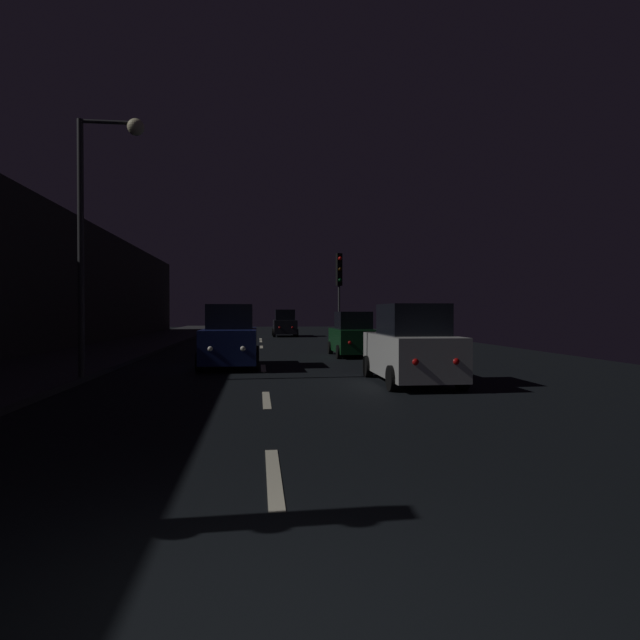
% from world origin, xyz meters
% --- Properties ---
extents(ground, '(26.11, 84.00, 0.02)m').
position_xyz_m(ground, '(0.00, 24.50, -0.01)').
color(ground, black).
extents(sidewalk_left, '(4.40, 84.00, 0.15)m').
position_xyz_m(sidewalk_left, '(-6.85, 24.50, 0.07)').
color(sidewalk_left, '#28282B').
rests_on(sidewalk_left, ground).
extents(building_facade_left, '(0.80, 63.00, 6.66)m').
position_xyz_m(building_facade_left, '(-9.45, 21.00, 3.33)').
color(building_facade_left, '#2D2B28').
rests_on(building_facade_left, ground).
extents(lane_centerline, '(0.16, 33.20, 0.01)m').
position_xyz_m(lane_centerline, '(0.00, 19.40, 0.01)').
color(lane_centerline, beige).
rests_on(lane_centerline, ground).
extents(traffic_light_far_right, '(0.36, 0.48, 5.29)m').
position_xyz_m(traffic_light_far_right, '(4.56, 28.09, 3.88)').
color(traffic_light_far_right, '#38383A').
rests_on(traffic_light_far_right, ground).
extents(streetlamp_overhead, '(1.70, 0.44, 6.92)m').
position_xyz_m(streetlamp_overhead, '(-4.28, 11.62, 4.61)').
color(streetlamp_overhead, '#2D2D30').
rests_on(streetlamp_overhead, ground).
extents(car_approaching_headlights, '(1.92, 4.16, 2.10)m').
position_xyz_m(car_approaching_headlights, '(-1.10, 15.18, 0.96)').
color(car_approaching_headlights, '#141E51').
rests_on(car_approaching_headlights, ground).
extents(car_parked_right_near, '(1.87, 4.06, 2.04)m').
position_xyz_m(car_parked_right_near, '(3.75, 10.47, 0.93)').
color(car_parked_right_near, silver).
rests_on(car_parked_right_near, ground).
extents(car_parked_right_far, '(1.71, 3.69, 1.86)m').
position_xyz_m(car_parked_right_far, '(3.75, 19.08, 0.85)').
color(car_parked_right_far, '#0F3819').
rests_on(car_parked_right_far, ground).
extents(car_distant_taillights, '(1.88, 4.07, 2.05)m').
position_xyz_m(car_distant_taillights, '(1.86, 38.14, 0.94)').
color(car_distant_taillights, black).
rests_on(car_distant_taillights, ground).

